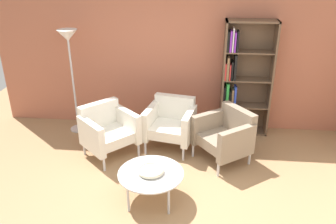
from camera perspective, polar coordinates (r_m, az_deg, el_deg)
name	(u,v)px	position (r m, az deg, el deg)	size (l,w,h in m)	color
ground_plane	(170,215)	(4.24, 0.33, -16.65)	(8.32, 8.32, 0.00)	#9E7751
brick_back_panel	(183,44)	(5.81, 2.57, 11.14)	(6.40, 0.12, 2.90)	#B2664C
bookshelf_tall	(241,80)	(5.78, 11.97, 5.13)	(0.80, 0.30, 1.90)	brown
coffee_table_low	(151,175)	(4.24, -2.85, -10.32)	(0.80, 0.80, 0.40)	silver
decorative_bowl	(151,170)	(4.21, -2.87, -9.60)	(0.32, 0.32, 0.05)	beige
armchair_near_window	(108,130)	(5.24, -9.96, -2.87)	(0.95, 0.95, 0.78)	white
armchair_by_bookshelf	(171,122)	(5.37, 0.46, -1.73)	(0.83, 0.78, 0.78)	white
armchair_spare_guest	(226,134)	(5.09, 9.50, -3.69)	(0.94, 0.95, 0.78)	gray
floor_lamp_torchiere	(69,48)	(5.78, -16.05, 10.14)	(0.32, 0.32, 1.74)	silver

